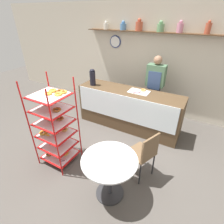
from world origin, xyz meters
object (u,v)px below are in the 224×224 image
(pastry_rack, at_px, (55,127))
(person_worker, at_px, (154,88))
(donut_tray_counter, at_px, (139,91))
(coffee_carafe, at_px, (93,77))
(cafe_table, at_px, (110,168))
(cafe_chair, at_px, (145,152))

(pastry_rack, xyz_separation_m, person_worker, (1.03, 2.21, 0.14))
(pastry_rack, relative_size, donut_tray_counter, 3.60)
(coffee_carafe, bearing_deg, pastry_rack, -79.66)
(pastry_rack, height_order, cafe_table, pastry_rack)
(pastry_rack, distance_m, cafe_chair, 1.55)
(pastry_rack, bearing_deg, donut_tray_counter, 63.67)
(pastry_rack, xyz_separation_m, cafe_table, (1.17, -0.18, -0.21))
(cafe_table, bearing_deg, coffee_carafe, 129.95)
(cafe_table, height_order, cafe_chair, cafe_chair)
(cafe_chair, bearing_deg, coffee_carafe, -101.44)
(cafe_chair, bearing_deg, cafe_table, -7.52)
(cafe_table, bearing_deg, pastry_rack, 171.40)
(donut_tray_counter, bearing_deg, person_worker, 69.54)
(donut_tray_counter, bearing_deg, coffee_carafe, -173.70)
(pastry_rack, height_order, cafe_chair, pastry_rack)
(cafe_table, bearing_deg, person_worker, 93.33)
(coffee_carafe, height_order, donut_tray_counter, coffee_carafe)
(person_worker, bearing_deg, coffee_carafe, -153.56)
(person_worker, distance_m, cafe_chair, 1.91)
(person_worker, height_order, cafe_chair, person_worker)
(coffee_carafe, bearing_deg, cafe_table, -50.05)
(pastry_rack, bearing_deg, cafe_table, -8.60)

